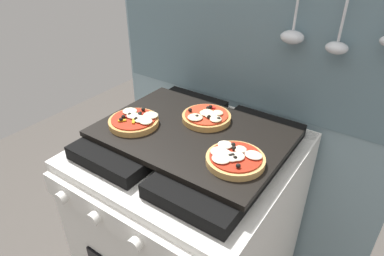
# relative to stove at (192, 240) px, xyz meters

# --- Properties ---
(kitchen_backsplash) EXTENTS (1.10, 0.09, 1.55)m
(kitchen_backsplash) POSITION_rel_stove_xyz_m (0.00, 0.34, 0.34)
(kitchen_backsplash) COLOR #7A939E
(kitchen_backsplash) RESTS_ON ground_plane
(stove) EXTENTS (0.60, 0.64, 0.90)m
(stove) POSITION_rel_stove_xyz_m (0.00, 0.00, 0.00)
(stove) COLOR white
(stove) RESTS_ON ground_plane
(baking_tray) EXTENTS (0.54, 0.38, 0.02)m
(baking_tray) POSITION_rel_stove_xyz_m (0.00, 0.00, 0.46)
(baking_tray) COLOR black
(baking_tray) RESTS_ON stove
(pizza_left) EXTENTS (0.15, 0.15, 0.03)m
(pizza_left) POSITION_rel_stove_xyz_m (-0.16, -0.07, 0.48)
(pizza_left) COLOR tan
(pizza_left) RESTS_ON baking_tray
(pizza_right) EXTENTS (0.15, 0.15, 0.03)m
(pizza_right) POSITION_rel_stove_xyz_m (0.17, -0.06, 0.48)
(pizza_right) COLOR tan
(pizza_right) RESTS_ON baking_tray
(pizza_center) EXTENTS (0.15, 0.15, 0.03)m
(pizza_center) POSITION_rel_stove_xyz_m (0.00, 0.08, 0.48)
(pizza_center) COLOR tan
(pizza_center) RESTS_ON baking_tray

